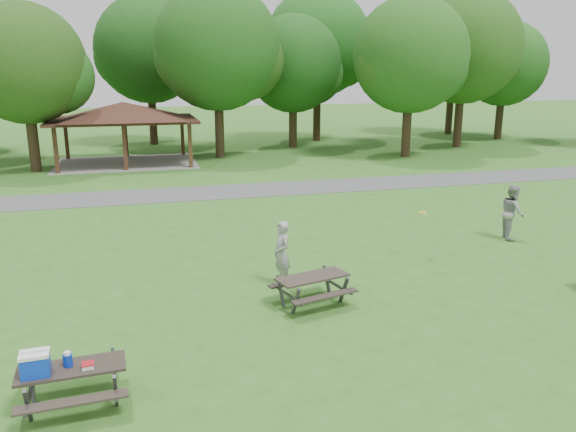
# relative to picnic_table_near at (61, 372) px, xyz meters

# --- Properties ---
(ground) EXTENTS (160.00, 160.00, 0.00)m
(ground) POSITION_rel_picnic_table_near_xyz_m (4.83, 2.84, -0.71)
(ground) COLOR #2D661D
(ground) RESTS_ON ground
(asphalt_path) EXTENTS (120.00, 3.20, 0.02)m
(asphalt_path) POSITION_rel_picnic_table_near_xyz_m (4.83, 16.84, -0.70)
(asphalt_path) COLOR #4B4B4E
(asphalt_path) RESTS_ON ground
(pavilion) EXTENTS (8.60, 7.01, 3.76)m
(pavilion) POSITION_rel_picnic_table_near_xyz_m (0.83, 26.84, 2.36)
(pavilion) COLOR #372014
(pavilion) RESTS_ON ground
(tree_row_d) EXTENTS (6.93, 6.60, 9.27)m
(tree_row_d) POSITION_rel_picnic_table_near_xyz_m (-4.09, 25.37, 5.06)
(tree_row_d) COLOR #2F2115
(tree_row_d) RESTS_ON ground
(tree_row_e) EXTENTS (8.40, 8.00, 11.02)m
(tree_row_e) POSITION_rel_picnic_table_near_xyz_m (6.93, 27.87, 6.08)
(tree_row_e) COLOR #2E2114
(tree_row_e) RESTS_ON ground
(tree_row_f) EXTENTS (7.35, 7.00, 9.55)m
(tree_row_f) POSITION_rel_picnic_table_near_xyz_m (12.91, 31.37, 5.13)
(tree_row_f) COLOR #312215
(tree_row_f) RESTS_ON ground
(tree_row_g) EXTENTS (7.77, 7.40, 10.25)m
(tree_row_g) POSITION_rel_picnic_table_near_xyz_m (18.92, 24.87, 5.62)
(tree_row_g) COLOR black
(tree_row_g) RESTS_ON ground
(tree_row_h) EXTENTS (8.61, 8.20, 11.37)m
(tree_row_h) POSITION_rel_picnic_table_near_xyz_m (24.93, 28.37, 6.32)
(tree_row_h) COLOR #301F15
(tree_row_h) RESTS_ON ground
(tree_row_i) EXTENTS (7.14, 6.80, 9.52)m
(tree_row_i) POSITION_rel_picnic_table_near_xyz_m (30.91, 31.87, 5.20)
(tree_row_i) COLOR black
(tree_row_i) RESTS_ON ground
(tree_deep_b) EXTENTS (8.40, 8.00, 11.13)m
(tree_deep_b) POSITION_rel_picnic_table_near_xyz_m (2.93, 35.87, 6.18)
(tree_deep_b) COLOR black
(tree_deep_b) RESTS_ON ground
(tree_deep_c) EXTENTS (8.82, 8.40, 11.90)m
(tree_deep_c) POSITION_rel_picnic_table_near_xyz_m (15.93, 34.87, 6.74)
(tree_deep_c) COLOR #301E15
(tree_deep_c) RESTS_ON ground
(tree_deep_d) EXTENTS (8.40, 8.00, 11.27)m
(tree_deep_d) POSITION_rel_picnic_table_near_xyz_m (28.93, 36.37, 6.32)
(tree_deep_d) COLOR black
(tree_deep_d) RESTS_ON ground
(picnic_table_near) EXTENTS (1.85, 1.52, 1.23)m
(picnic_table_near) POSITION_rel_picnic_table_near_xyz_m (0.00, 0.00, 0.00)
(picnic_table_near) COLOR black
(picnic_table_near) RESTS_ON ground
(picnic_table_middle) EXTENTS (2.08, 1.82, 0.77)m
(picnic_table_middle) POSITION_rel_picnic_table_near_xyz_m (5.44, 3.11, -0.14)
(picnic_table_middle) COLOR #2F2621
(picnic_table_middle) RESTS_ON ground
(frisbee_in_flight) EXTENTS (0.29, 0.29, 0.02)m
(frisbee_in_flight) POSITION_rel_picnic_table_near_xyz_m (9.79, 5.75, 0.70)
(frisbee_in_flight) COLOR gold
(frisbee_in_flight) RESTS_ON ground
(frisbee_thrower) EXTENTS (0.53, 0.70, 1.76)m
(frisbee_thrower) POSITION_rel_picnic_table_near_xyz_m (5.05, 4.60, 0.17)
(frisbee_thrower) COLOR #98989A
(frisbee_thrower) RESTS_ON ground
(frisbee_catcher) EXTENTS (0.98, 1.10, 1.88)m
(frisbee_catcher) POSITION_rel_picnic_table_near_xyz_m (13.72, 6.71, 0.23)
(frisbee_catcher) COLOR #949496
(frisbee_catcher) RESTS_ON ground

